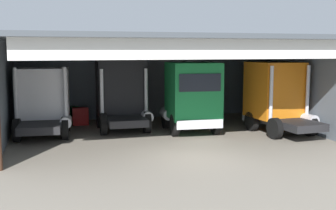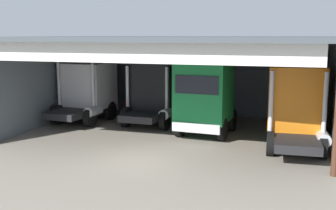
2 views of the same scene
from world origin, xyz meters
TOP-DOWN VIEW (x-y plane):
  - ground_plane at (0.00, 0.00)m, footprint 80.00×80.00m
  - workshop_shed at (0.00, 5.96)m, footprint 15.77×11.48m
  - truck_white_center_right_bay at (-5.80, 6.29)m, footprint 2.78×4.70m
  - truck_black_center_bay at (-1.74, 6.66)m, footprint 2.75×4.38m
  - truck_green_center_left_bay at (1.59, 4.74)m, footprint 2.71×4.70m
  - truck_orange_left_bay at (5.95, 3.64)m, footprint 2.71×4.67m
  - oil_drum at (-4.10, 9.63)m, footprint 0.58×0.58m
  - tool_cart at (-3.83, 8.66)m, footprint 0.90×0.60m

SIDE VIEW (x-z plane):
  - ground_plane at x=0.00m, z-range 0.00..0.00m
  - oil_drum at x=-4.10m, z-range 0.00..0.93m
  - tool_cart at x=-3.83m, z-range 0.00..1.00m
  - truck_white_center_right_bay at x=-5.80m, z-range 0.06..3.56m
  - truck_orange_left_bay at x=5.95m, z-range 0.09..3.77m
  - truck_green_center_left_bay at x=1.59m, z-range 0.12..3.79m
  - truck_black_center_bay at x=-1.74m, z-range 0.11..3.85m
  - workshop_shed at x=0.00m, z-range 1.06..6.01m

